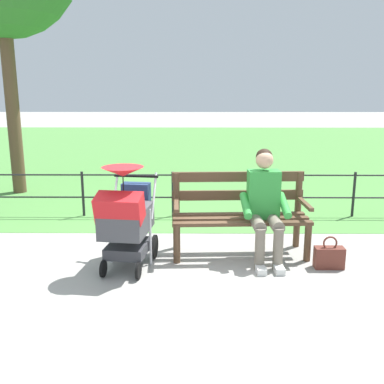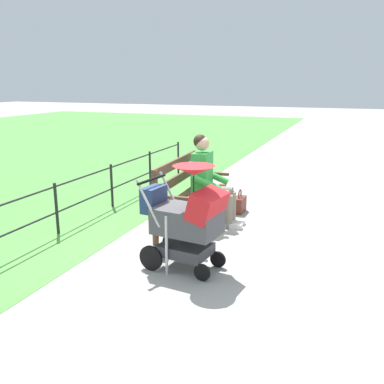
# 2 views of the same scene
# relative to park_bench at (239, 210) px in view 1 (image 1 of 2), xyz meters

# --- Properties ---
(ground_plane) EXTENTS (60.00, 60.00, 0.00)m
(ground_plane) POSITION_rel_park_bench_xyz_m (0.87, 0.12, -0.53)
(ground_plane) COLOR #9E9B93
(grass_lawn) EXTENTS (40.00, 16.00, 0.01)m
(grass_lawn) POSITION_rel_park_bench_xyz_m (0.87, -8.68, -0.52)
(grass_lawn) COLOR #518E42
(grass_lawn) RESTS_ON ground
(park_bench) EXTENTS (1.62, 0.67, 0.96)m
(park_bench) POSITION_rel_park_bench_xyz_m (0.00, 0.00, 0.00)
(park_bench) COLOR brown
(park_bench) RESTS_ON ground
(person_on_bench) EXTENTS (0.55, 0.74, 1.28)m
(person_on_bench) POSITION_rel_park_bench_xyz_m (-0.27, 0.22, 0.15)
(person_on_bench) COLOR slate
(person_on_bench) RESTS_ON ground
(stroller) EXTENTS (0.61, 0.94, 1.15)m
(stroller) POSITION_rel_park_bench_xyz_m (1.27, 0.50, 0.07)
(stroller) COLOR black
(stroller) RESTS_ON ground
(handbag) EXTENTS (0.32, 0.14, 0.37)m
(handbag) POSITION_rel_park_bench_xyz_m (-0.96, 0.49, -0.40)
(handbag) COLOR brown
(handbag) RESTS_ON ground
(park_fence) EXTENTS (8.33, 0.04, 0.70)m
(park_fence) POSITION_rel_park_bench_xyz_m (0.59, -1.52, -0.10)
(park_fence) COLOR black
(park_fence) RESTS_ON ground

